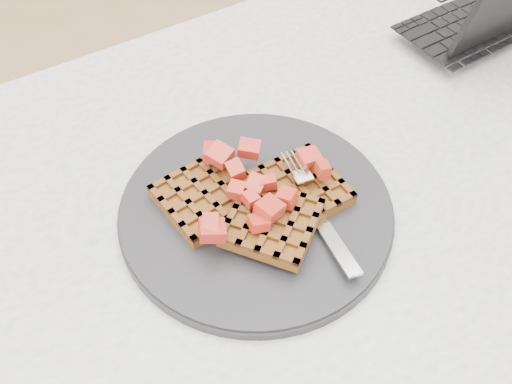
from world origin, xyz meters
TOP-DOWN VIEW (x-y plane):
  - table at (0.00, 0.00)m, footprint 1.20×0.80m
  - plate at (-0.11, 0.01)m, footprint 0.31×0.31m
  - waffles at (-0.11, 0.01)m, footprint 0.19×0.19m
  - strawberry_pile at (-0.11, 0.01)m, footprint 0.15×0.15m
  - fork at (-0.06, -0.03)m, footprint 0.06×0.18m

SIDE VIEW (x-z plane):
  - table at x=0.00m, z-range 0.26..1.01m
  - plate at x=-0.11m, z-range 0.75..0.77m
  - fork at x=-0.06m, z-range 0.77..0.78m
  - waffles at x=-0.11m, z-range 0.76..0.79m
  - strawberry_pile at x=-0.11m, z-range 0.79..0.82m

